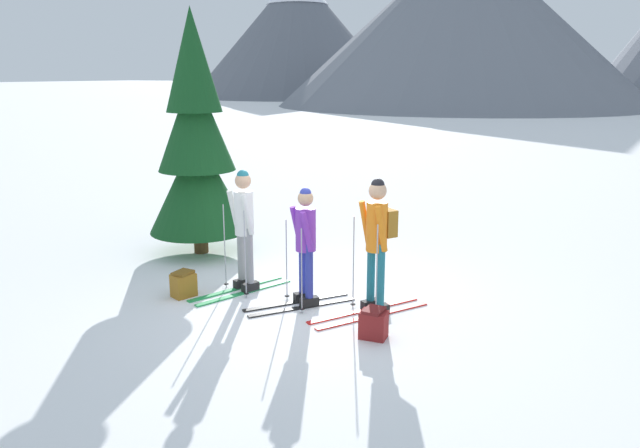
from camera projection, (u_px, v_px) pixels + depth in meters
The scene contains 7 objects.
ground_plane at pixel (316, 301), 8.64m from camera, with size 400.00×400.00×0.00m, color white.
skier_in_white at pixel (244, 225), 8.83m from camera, with size 0.89×1.63×1.81m.
skier_in_purple at pixel (305, 242), 8.29m from camera, with size 1.21×1.44×1.66m.
skier_in_orange at pixel (377, 238), 7.98m from camera, with size 1.21×1.66×1.84m.
pine_tree_near at pixel (196, 145), 10.52m from camera, with size 1.76×1.76×4.24m.
backpack_on_snow_front at pixel (374, 324), 7.39m from camera, with size 0.34×0.28×0.38m.
backpack_on_snow_beside at pixel (184, 284), 8.77m from camera, with size 0.33×0.38×0.38m.
Camera 1 is at (3.80, -7.17, 3.16)m, focal length 34.03 mm.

